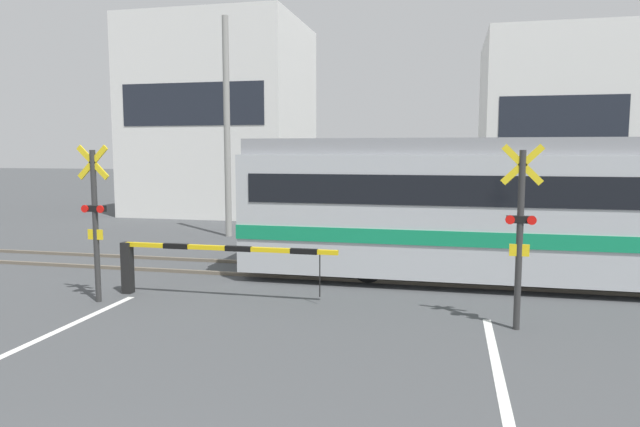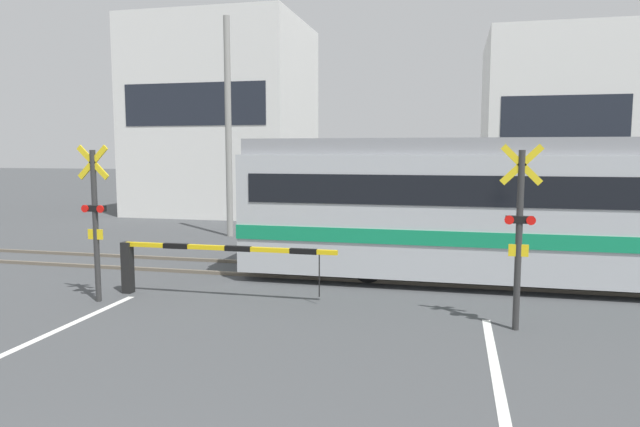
{
  "view_description": "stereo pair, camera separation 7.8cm",
  "coord_description": "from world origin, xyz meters",
  "px_view_note": "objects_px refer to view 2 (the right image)",
  "views": [
    {
      "loc": [
        2.82,
        -2.25,
        3.01
      ],
      "look_at": [
        0.0,
        10.08,
        1.6
      ],
      "focal_mm": 32.0,
      "sensor_mm": 36.0,
      "label": 1
    },
    {
      "loc": [
        2.9,
        -2.23,
        3.01
      ],
      "look_at": [
        0.0,
        10.08,
        1.6
      ],
      "focal_mm": 32.0,
      "sensor_mm": 36.0,
      "label": 2
    }
  ],
  "objects_px": {
    "commuter_train": "(591,208)",
    "crossing_signal_left": "(95,216)",
    "crossing_barrier_near": "(184,257)",
    "crossing_signal_right": "(519,229)",
    "crossing_barrier_far": "(437,229)"
  },
  "relations": [
    {
      "from": "crossing_signal_left",
      "to": "crossing_signal_right",
      "type": "height_order",
      "value": "same"
    },
    {
      "from": "crossing_signal_right",
      "to": "crossing_signal_left",
      "type": "bearing_deg",
      "value": 180.0
    },
    {
      "from": "commuter_train",
      "to": "crossing_signal_left",
      "type": "distance_m",
      "value": 10.43
    },
    {
      "from": "crossing_barrier_near",
      "to": "crossing_signal_right",
      "type": "height_order",
      "value": "crossing_signal_right"
    },
    {
      "from": "crossing_signal_right",
      "to": "crossing_barrier_near",
      "type": "bearing_deg",
      "value": 173.35
    },
    {
      "from": "crossing_barrier_near",
      "to": "crossing_barrier_far",
      "type": "height_order",
      "value": "same"
    },
    {
      "from": "crossing_barrier_near",
      "to": "crossing_signal_left",
      "type": "xyz_separation_m",
      "value": [
        -1.51,
        -0.75,
        0.89
      ]
    },
    {
      "from": "crossing_barrier_far",
      "to": "crossing_barrier_near",
      "type": "bearing_deg",
      "value": -131.88
    },
    {
      "from": "crossing_barrier_far",
      "to": "crossing_signal_right",
      "type": "relative_size",
      "value": 1.49
    },
    {
      "from": "crossing_barrier_near",
      "to": "crossing_signal_left",
      "type": "distance_m",
      "value": 1.91
    },
    {
      "from": "crossing_barrier_near",
      "to": "crossing_barrier_far",
      "type": "relative_size",
      "value": 1.0
    },
    {
      "from": "crossing_barrier_near",
      "to": "crossing_signal_right",
      "type": "bearing_deg",
      "value": -6.65
    },
    {
      "from": "commuter_train",
      "to": "crossing_barrier_far",
      "type": "distance_m",
      "value": 4.4
    },
    {
      "from": "crossing_barrier_near",
      "to": "crossing_barrier_far",
      "type": "xyz_separation_m",
      "value": [
        4.92,
        5.49,
        0.0
      ]
    },
    {
      "from": "crossing_barrier_far",
      "to": "commuter_train",
      "type": "bearing_deg",
      "value": -38.4
    }
  ]
}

